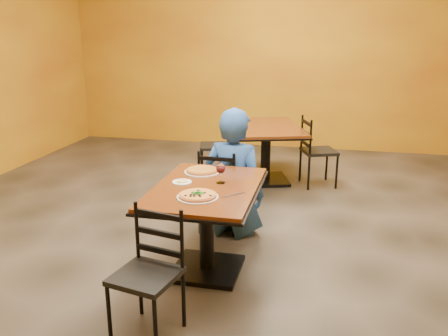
% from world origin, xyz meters
% --- Properties ---
extents(floor, '(7.00, 8.00, 0.01)m').
position_xyz_m(floor, '(0.00, 0.00, 0.00)').
color(floor, black).
rests_on(floor, ground).
extents(wall_back, '(7.00, 0.01, 3.00)m').
position_xyz_m(wall_back, '(0.00, 4.00, 1.50)').
color(wall_back, gold).
rests_on(wall_back, ground).
extents(table_main, '(0.83, 1.23, 0.75)m').
position_xyz_m(table_main, '(0.00, -0.50, 0.56)').
color(table_main, '#6A2E10').
rests_on(table_main, floor).
extents(table_second, '(1.23, 1.50, 0.75)m').
position_xyz_m(table_second, '(0.14, 2.01, 0.56)').
color(table_second, '#6A2E10').
rests_on(table_second, floor).
extents(chair_main_near, '(0.45, 0.45, 0.85)m').
position_xyz_m(chair_main_near, '(-0.16, -1.40, 0.43)').
color(chair_main_near, black).
rests_on(chair_main_near, floor).
extents(chair_main_far, '(0.40, 0.40, 0.84)m').
position_xyz_m(chair_main_far, '(-0.08, 0.38, 0.42)').
color(chair_main_far, black).
rests_on(chair_main_far, floor).
extents(chair_second_left, '(0.48, 0.48, 0.88)m').
position_xyz_m(chair_second_left, '(-0.55, 2.01, 0.44)').
color(chair_second_left, black).
rests_on(chair_second_left, floor).
extents(chair_second_right, '(0.52, 0.52, 0.89)m').
position_xyz_m(chair_second_right, '(0.83, 2.01, 0.45)').
color(chair_second_right, black).
rests_on(chair_second_right, floor).
extents(diner, '(0.68, 0.51, 1.25)m').
position_xyz_m(diner, '(0.05, 0.34, 0.63)').
color(diner, '#1A4093').
rests_on(diner, floor).
extents(plate_main, '(0.31, 0.31, 0.01)m').
position_xyz_m(plate_main, '(0.01, -0.77, 0.76)').
color(plate_main, white).
rests_on(plate_main, table_main).
extents(pizza_main, '(0.28, 0.28, 0.02)m').
position_xyz_m(pizza_main, '(0.01, -0.77, 0.77)').
color(pizza_main, maroon).
rests_on(pizza_main, plate_main).
extents(plate_far, '(0.31, 0.31, 0.01)m').
position_xyz_m(plate_far, '(-0.13, -0.15, 0.76)').
color(plate_far, white).
rests_on(plate_far, table_main).
extents(pizza_far, '(0.28, 0.28, 0.02)m').
position_xyz_m(pizza_far, '(-0.13, -0.15, 0.77)').
color(pizza_far, gold).
rests_on(pizza_far, plate_far).
extents(side_plate, '(0.16, 0.16, 0.01)m').
position_xyz_m(side_plate, '(-0.21, -0.46, 0.76)').
color(side_plate, white).
rests_on(side_plate, table_main).
extents(dip, '(0.09, 0.09, 0.01)m').
position_xyz_m(dip, '(-0.21, -0.46, 0.76)').
color(dip, tan).
rests_on(dip, side_plate).
extents(wine_glass, '(0.08, 0.08, 0.18)m').
position_xyz_m(wine_glass, '(0.09, -0.39, 0.84)').
color(wine_glass, white).
rests_on(wine_glass, table_main).
extents(fork, '(0.02, 0.19, 0.00)m').
position_xyz_m(fork, '(-0.14, -0.74, 0.75)').
color(fork, silver).
rests_on(fork, table_main).
extents(knife, '(0.15, 0.16, 0.00)m').
position_xyz_m(knife, '(0.25, -0.66, 0.75)').
color(knife, silver).
rests_on(knife, table_main).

